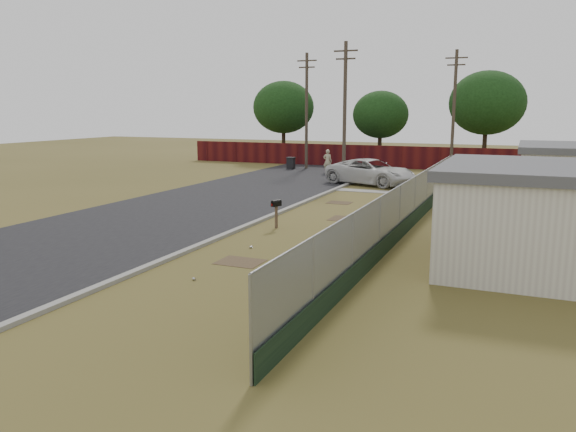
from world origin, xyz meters
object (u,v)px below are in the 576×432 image
at_px(fire_hydrant, 291,299).
at_px(mailbox, 276,206).
at_px(pickup_truck, 371,172).
at_px(pedestrian, 328,161).
at_px(trash_bin, 291,163).

distance_m(fire_hydrant, mailbox, 9.75).
relative_size(pickup_truck, pedestrian, 3.27).
bearing_deg(pedestrian, mailbox, 96.30).
bearing_deg(trash_bin, mailbox, -68.86).
bearing_deg(trash_bin, fire_hydrant, -67.36).
distance_m(fire_hydrant, pickup_truck, 23.51).
distance_m(pickup_truck, pedestrian, 6.78).
distance_m(pickup_truck, trash_bin, 10.61).
bearing_deg(trash_bin, pedestrian, -24.78).
bearing_deg(trash_bin, pickup_truck, -38.87).
distance_m(fire_hydrant, trash_bin, 32.28).
height_order(fire_hydrant, mailbox, mailbox).
xyz_separation_m(pedestrian, trash_bin, (-3.65, 1.68, -0.40)).
xyz_separation_m(mailbox, trash_bin, (-8.14, 21.05, -0.42)).
height_order(pickup_truck, pedestrian, pedestrian).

